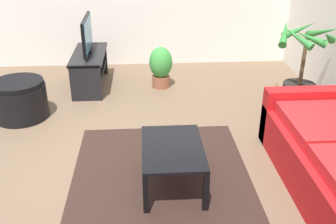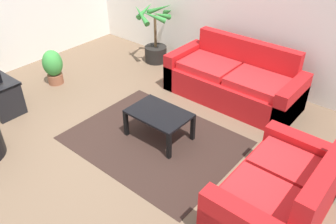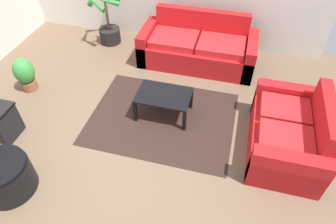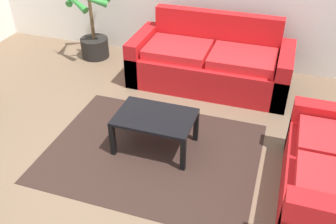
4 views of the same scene
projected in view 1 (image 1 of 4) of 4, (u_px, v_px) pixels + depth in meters
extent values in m
plane|color=brown|center=(96.00, 159.00, 4.05)|extent=(6.60, 6.60, 0.00)
cube|color=red|center=(304.00, 115.00, 4.26)|extent=(0.18, 0.90, 0.62)
cube|color=red|center=(322.00, 124.00, 3.72)|extent=(0.82, 0.66, 0.12)
cube|color=black|center=(89.00, 54.00, 5.62)|extent=(1.10, 0.45, 0.04)
cube|color=black|center=(90.00, 71.00, 5.74)|extent=(1.02, 0.39, 0.03)
cube|color=black|center=(94.00, 59.00, 6.19)|extent=(0.06, 0.41, 0.51)
cube|color=black|center=(86.00, 83.00, 5.26)|extent=(0.06, 0.41, 0.51)
cube|color=black|center=(87.00, 34.00, 5.49)|extent=(0.84, 0.05, 0.47)
cube|color=teal|center=(88.00, 34.00, 5.50)|extent=(0.79, 0.02, 0.42)
cylinder|color=black|center=(88.00, 52.00, 5.61)|extent=(0.10, 0.10, 0.04)
cube|color=black|center=(173.00, 148.00, 3.50)|extent=(0.81, 0.55, 0.03)
cube|color=black|center=(145.00, 147.00, 3.91)|extent=(0.05, 0.05, 0.37)
cube|color=black|center=(146.00, 194.00, 3.23)|extent=(0.05, 0.05, 0.37)
cube|color=black|center=(194.00, 145.00, 3.94)|extent=(0.05, 0.05, 0.37)
cube|color=black|center=(206.00, 191.00, 3.26)|extent=(0.05, 0.05, 0.37)
cube|color=black|center=(162.00, 184.00, 3.66)|extent=(2.20, 1.70, 0.01)
cylinder|color=black|center=(298.00, 94.00, 5.18)|extent=(0.42, 0.42, 0.30)
cylinder|color=brown|center=(303.00, 61.00, 4.98)|extent=(0.05, 0.05, 0.61)
cone|color=#2F8235|center=(311.00, 38.00, 4.65)|extent=(0.17, 0.41, 0.23)
cone|color=#2F8235|center=(329.00, 37.00, 4.70)|extent=(0.46, 0.38, 0.27)
cone|color=#2F8235|center=(323.00, 32.00, 4.92)|extent=(0.50, 0.28, 0.27)
cone|color=#2F8235|center=(299.00, 30.00, 5.02)|extent=(0.15, 0.46, 0.26)
cone|color=#2F8235|center=(285.00, 32.00, 4.90)|extent=(0.54, 0.30, 0.29)
cone|color=#2F8235|center=(297.00, 37.00, 4.69)|extent=(0.42, 0.35, 0.25)
cylinder|color=brown|center=(161.00, 81.00, 5.78)|extent=(0.26, 0.26, 0.17)
ellipsoid|color=#39903C|center=(161.00, 62.00, 5.65)|extent=(0.33, 0.33, 0.45)
cylinder|color=black|center=(20.00, 102.00, 4.83)|extent=(0.65, 0.65, 0.42)
cylinder|color=black|center=(17.00, 84.00, 4.72)|extent=(0.62, 0.62, 0.06)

